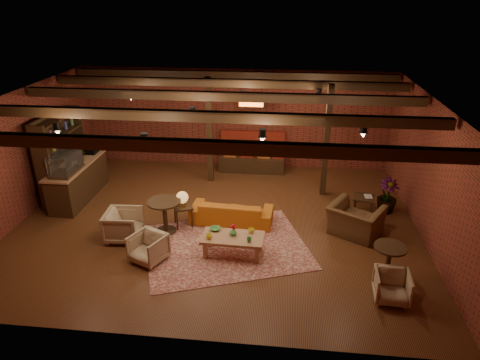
# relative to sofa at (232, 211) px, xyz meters

# --- Properties ---
(floor) EXTENTS (10.00, 10.00, 0.00)m
(floor) POSITION_rel_sofa_xyz_m (-0.38, -0.08, -0.30)
(floor) COLOR #381A0E
(floor) RESTS_ON ground
(ceiling) EXTENTS (10.00, 8.00, 0.02)m
(ceiling) POSITION_rel_sofa_xyz_m (-0.38, -0.08, 2.90)
(ceiling) COLOR black
(ceiling) RESTS_ON wall_back
(wall_back) EXTENTS (10.00, 0.02, 3.20)m
(wall_back) POSITION_rel_sofa_xyz_m (-0.38, 3.92, 1.30)
(wall_back) COLOR brown
(wall_back) RESTS_ON ground
(wall_front) EXTENTS (10.00, 0.02, 3.20)m
(wall_front) POSITION_rel_sofa_xyz_m (-0.38, -4.08, 1.30)
(wall_front) COLOR brown
(wall_front) RESTS_ON ground
(wall_left) EXTENTS (0.02, 8.00, 3.20)m
(wall_left) POSITION_rel_sofa_xyz_m (-5.38, -0.08, 1.30)
(wall_left) COLOR brown
(wall_left) RESTS_ON ground
(wall_right) EXTENTS (0.02, 8.00, 3.20)m
(wall_right) POSITION_rel_sofa_xyz_m (4.62, -0.08, 1.30)
(wall_right) COLOR brown
(wall_right) RESTS_ON ground
(ceiling_beams) EXTENTS (9.80, 6.40, 0.22)m
(ceiling_beams) POSITION_rel_sofa_xyz_m (-0.38, -0.08, 2.78)
(ceiling_beams) COLOR black
(ceiling_beams) RESTS_ON ceiling
(ceiling_pipe) EXTENTS (9.60, 0.12, 0.12)m
(ceiling_pipe) POSITION_rel_sofa_xyz_m (-0.38, 1.52, 2.55)
(ceiling_pipe) COLOR black
(ceiling_pipe) RESTS_ON ceiling
(post_left) EXTENTS (0.16, 0.16, 3.20)m
(post_left) POSITION_rel_sofa_xyz_m (-0.98, 2.52, 1.30)
(post_left) COLOR black
(post_left) RESTS_ON ground
(post_right) EXTENTS (0.16, 0.16, 3.20)m
(post_right) POSITION_rel_sofa_xyz_m (2.42, 1.92, 1.30)
(post_right) COLOR black
(post_right) RESTS_ON ground
(service_counter) EXTENTS (0.80, 2.50, 1.60)m
(service_counter) POSITION_rel_sofa_xyz_m (-4.48, 0.92, 0.50)
(service_counter) COLOR black
(service_counter) RESTS_ON ground
(plant_counter) EXTENTS (0.35, 0.39, 0.30)m
(plant_counter) POSITION_rel_sofa_xyz_m (-4.38, 1.12, 0.92)
(plant_counter) COLOR #337F33
(plant_counter) RESTS_ON service_counter
(shelving_hutch) EXTENTS (0.52, 2.00, 2.40)m
(shelving_hutch) POSITION_rel_sofa_xyz_m (-4.88, 1.02, 0.90)
(shelving_hutch) COLOR black
(shelving_hutch) RESTS_ON ground
(banquette) EXTENTS (2.10, 0.70, 1.00)m
(banquette) POSITION_rel_sofa_xyz_m (0.22, 3.47, 0.20)
(banquette) COLOR maroon
(banquette) RESTS_ON ground
(service_sign) EXTENTS (0.86, 0.06, 0.30)m
(service_sign) POSITION_rel_sofa_xyz_m (0.22, 3.02, 2.05)
(service_sign) COLOR #E55616
(service_sign) RESTS_ON ceiling
(ceiling_spotlights) EXTENTS (6.40, 4.40, 0.28)m
(ceiling_spotlights) POSITION_rel_sofa_xyz_m (-0.38, -0.08, 2.56)
(ceiling_spotlights) COLOR black
(ceiling_spotlights) RESTS_ON ceiling
(rug) EXTENTS (4.33, 3.82, 0.01)m
(rug) POSITION_rel_sofa_xyz_m (0.01, -1.15, -0.29)
(rug) COLOR maroon
(rug) RESTS_ON floor
(sofa) EXTENTS (2.11, 0.94, 0.60)m
(sofa) POSITION_rel_sofa_xyz_m (0.00, 0.00, 0.00)
(sofa) COLOR #B66019
(sofa) RESTS_ON floor
(coffee_table) EXTENTS (1.40, 0.73, 0.72)m
(coffee_table) POSITION_rel_sofa_xyz_m (0.19, -1.45, 0.12)
(coffee_table) COLOR #9B6648
(coffee_table) RESTS_ON floor
(side_table_lamp) EXTENTS (0.59, 0.59, 0.95)m
(side_table_lamp) POSITION_rel_sofa_xyz_m (-1.19, -0.32, 0.42)
(side_table_lamp) COLOR black
(side_table_lamp) RESTS_ON floor
(round_table_left) EXTENTS (0.81, 0.81, 0.85)m
(round_table_left) POSITION_rel_sofa_xyz_m (-1.56, -0.65, 0.27)
(round_table_left) COLOR black
(round_table_left) RESTS_ON floor
(armchair_a) EXTENTS (0.78, 0.83, 0.81)m
(armchair_a) POSITION_rel_sofa_xyz_m (-2.45, -1.08, 0.11)
(armchair_a) COLOR beige
(armchair_a) RESTS_ON floor
(armchair_b) EXTENTS (0.89, 0.87, 0.70)m
(armchair_b) POSITION_rel_sofa_xyz_m (-1.60, -1.88, 0.05)
(armchair_b) COLOR beige
(armchair_b) RESTS_ON floor
(armchair_right) EXTENTS (1.40, 1.26, 1.02)m
(armchair_right) POSITION_rel_sofa_xyz_m (3.04, -0.26, 0.21)
(armchair_right) COLOR brown
(armchair_right) RESTS_ON floor
(side_table_book) EXTENTS (0.62, 0.62, 0.60)m
(side_table_book) POSITION_rel_sofa_xyz_m (3.37, 0.66, 0.23)
(side_table_book) COLOR black
(side_table_book) RESTS_ON floor
(round_table_right) EXTENTS (0.65, 0.65, 0.77)m
(round_table_right) POSITION_rel_sofa_xyz_m (3.46, -1.96, 0.21)
(round_table_right) COLOR black
(round_table_right) RESTS_ON floor
(armchair_far) EXTENTS (0.68, 0.64, 0.66)m
(armchair_far) POSITION_rel_sofa_xyz_m (3.41, -2.64, 0.03)
(armchair_far) COLOR beige
(armchair_far) RESTS_ON floor
(plant_tall) EXTENTS (2.00, 2.00, 2.84)m
(plant_tall) POSITION_rel_sofa_xyz_m (4.02, 0.98, 1.12)
(plant_tall) COLOR #4C7F4C
(plant_tall) RESTS_ON floor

